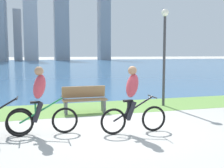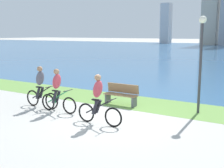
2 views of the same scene
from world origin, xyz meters
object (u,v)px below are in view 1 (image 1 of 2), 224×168
at_px(cyclist_trailing, 41,102).
at_px(bench_near_path, 84,100).
at_px(cyclist_lead, 133,100).
at_px(lamppost_tall, 164,43).

height_order(cyclist_trailing, bench_near_path, cyclist_trailing).
distance_m(cyclist_lead, lamppost_tall, 4.34).
bearing_deg(bench_near_path, lamppost_tall, 7.57).
relative_size(cyclist_trailing, bench_near_path, 1.17).
xyz_separation_m(cyclist_trailing, bench_near_path, (1.53, 2.31, -0.39)).
xyz_separation_m(bench_near_path, lamppost_tall, (3.18, 0.42, 1.97)).
distance_m(cyclist_lead, bench_near_path, 2.89).
bearing_deg(cyclist_lead, lamppost_tall, 52.29).
bearing_deg(lamppost_tall, bench_near_path, -172.43).
bearing_deg(cyclist_trailing, lamppost_tall, 30.14).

